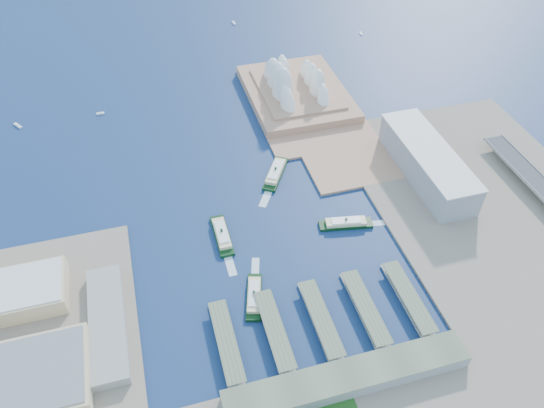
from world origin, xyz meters
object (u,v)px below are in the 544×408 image
object	(u,v)px
toaster_building	(427,163)
ferry_a	(222,233)
opera_house	(297,77)
ferry_d	(346,222)
ferry_b	(276,171)
ferry_c	(254,295)

from	to	relation	value
toaster_building	ferry_a	size ratio (longest dim) A/B	2.72
opera_house	ferry_d	size ratio (longest dim) A/B	3.24
toaster_building	ferry_d	distance (m)	126.46
ferry_a	ferry_d	distance (m)	128.69
toaster_building	ferry_a	distance (m)	245.22
ferry_b	ferry_c	size ratio (longest dim) A/B	1.15
toaster_building	ferry_d	size ratio (longest dim) A/B	2.79
opera_house	ferry_b	world-z (taller)	opera_house
ferry_a	ferry_d	bearing A→B (deg)	-8.42
toaster_building	ferry_b	world-z (taller)	toaster_building
ferry_c	toaster_building	bearing A→B (deg)	-137.52
ferry_b	ferry_a	bearing A→B (deg)	-103.88
ferry_b	ferry_c	xyz separation A→B (m)	(-67.09, -161.98, -0.72)
opera_house	ferry_d	xyz separation A→B (m)	(-25.62, -248.88, -26.75)
ferry_a	ferry_c	size ratio (longest dim) A/B	1.09
ferry_a	ferry_d	world-z (taller)	ferry_a
toaster_building	ferry_d	world-z (taller)	toaster_building
ferry_b	ferry_d	world-z (taller)	ferry_b
ferry_b	ferry_d	size ratio (longest dim) A/B	1.08
opera_house	toaster_building	distance (m)	219.62
ferry_c	ferry_d	size ratio (longest dim) A/B	0.94
ferry_c	opera_house	bearing A→B (deg)	-97.82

